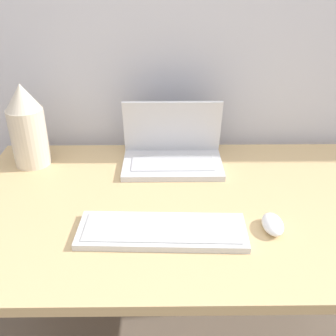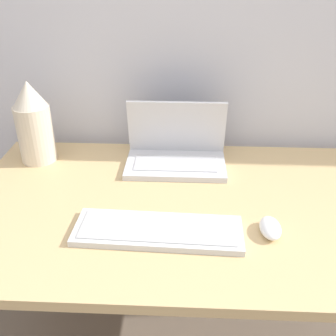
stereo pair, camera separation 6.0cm
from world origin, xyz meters
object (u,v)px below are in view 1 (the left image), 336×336
(laptop, at_px, (172,151))
(vase, at_px, (27,126))
(keyboard, at_px, (162,231))
(mouse, at_px, (273,224))

(laptop, height_order, vase, vase)
(laptop, bearing_deg, keyboard, -95.18)
(mouse, relative_size, vase, 0.33)
(keyboard, relative_size, vase, 1.57)
(mouse, bearing_deg, laptop, 124.84)
(laptop, bearing_deg, mouse, -55.16)
(keyboard, bearing_deg, laptop, 84.82)
(laptop, bearing_deg, vase, 179.08)
(vase, bearing_deg, mouse, -27.07)
(laptop, relative_size, mouse, 3.60)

